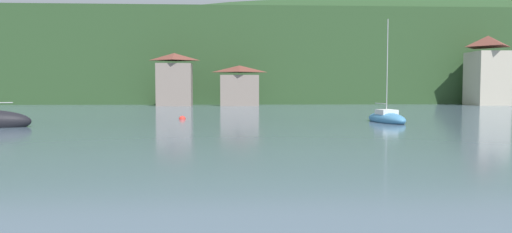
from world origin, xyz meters
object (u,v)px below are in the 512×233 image
sailboat_far_0 (386,118)px  mooring_buoy_near (182,119)px  shore_building_westcentral (240,86)px  shore_building_central (487,72)px  shore_building_west (174,80)px

sailboat_far_0 → mooring_buoy_near: sailboat_far_0 is taller
shore_building_westcentral → sailboat_far_0: 39.65m
shore_building_westcentral → mooring_buoy_near: bearing=-99.0°
sailboat_far_0 → mooring_buoy_near: 16.80m
shore_building_westcentral → sailboat_far_0: size_ratio=0.78×
shore_building_central → mooring_buoy_near: size_ratio=19.33×
shore_building_westcentral → sailboat_far_0: bearing=-74.1°
shore_building_west → sailboat_far_0: (21.07, -38.14, -3.74)m
shore_building_central → sailboat_far_0: bearing=-127.4°
shore_building_west → shore_building_westcentral: size_ratio=1.30×
sailboat_far_0 → mooring_buoy_near: (-16.16, 4.57, -0.30)m
shore_building_west → shore_building_central: bearing=1.4°
mooring_buoy_near → shore_building_west: bearing=98.3°
shore_building_westcentral → shore_building_central: shore_building_central is taller
shore_building_west → mooring_buoy_near: shore_building_west is taller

